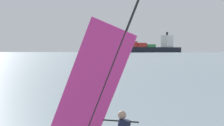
{
  "coord_description": "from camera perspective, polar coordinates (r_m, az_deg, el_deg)",
  "views": [
    {
      "loc": [
        4.0,
        -12.5,
        2.91
      ],
      "look_at": [
        0.92,
        11.52,
        2.2
      ],
      "focal_mm": 66.26,
      "sensor_mm": 36.0,
      "label": 1
    }
  ],
  "objects": [
    {
      "name": "cargo_ship",
      "position": [
        754.04,
        3.11,
        2.12
      ],
      "size": [
        174.0,
        150.01,
        38.94
      ],
      "rotation": [
        0.0,
        0.0,
        3.83
      ],
      "color": "black",
      "rests_on": "ground_plane"
    },
    {
      "name": "windsurfer",
      "position": [
        10.74,
        -0.02,
        -8.66
      ],
      "size": [
        3.84,
        1.36,
        4.37
      ],
      "rotation": [
        0.0,
        0.0,
        6.02
      ],
      "color": "orange",
      "rests_on": "ground_plane"
    }
  ]
}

